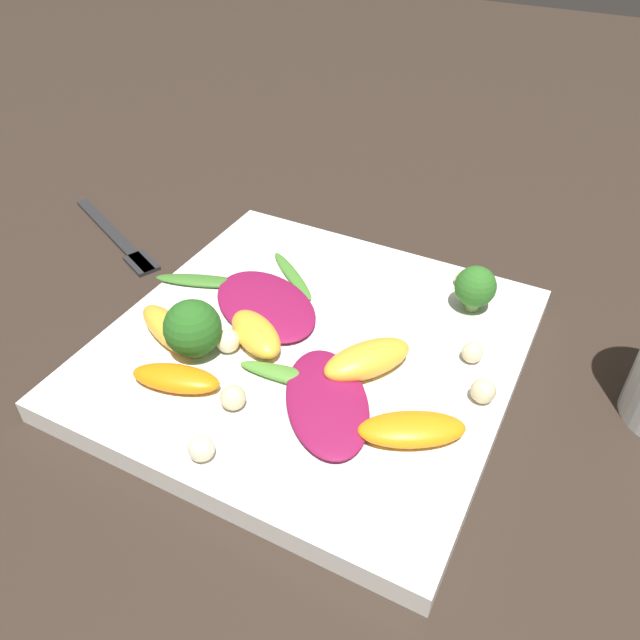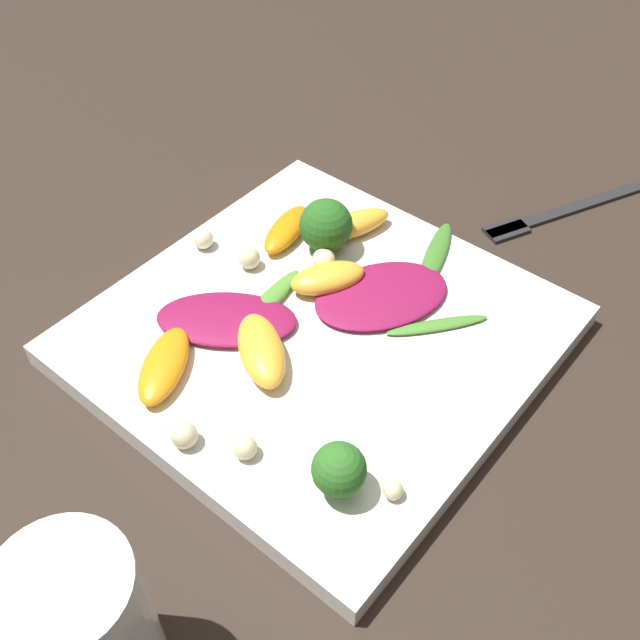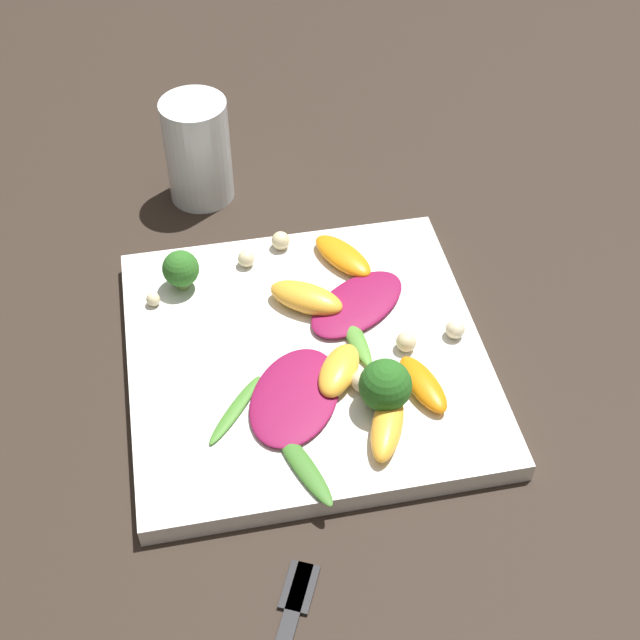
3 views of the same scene
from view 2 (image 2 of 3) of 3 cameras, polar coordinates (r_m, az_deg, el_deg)
ground_plane at (r=0.55m, az=-0.08°, el=-1.78°), size 2.40×2.40×0.00m
plate at (r=0.54m, az=-0.08°, el=-1.13°), size 0.29×0.29×0.02m
drinking_glass at (r=0.39m, az=-17.41°, el=-21.74°), size 0.06×0.06×0.11m
fork at (r=0.68m, az=17.15°, el=7.72°), size 0.16×0.08×0.01m
radicchio_leaf_0 at (r=0.53m, az=-7.13°, el=0.08°), size 0.10×0.11×0.01m
radicchio_leaf_1 at (r=0.55m, az=4.71°, el=1.90°), size 0.12×0.11×0.01m
orange_segment_0 at (r=0.51m, az=-11.80°, el=-3.40°), size 0.07×0.06×0.02m
orange_segment_1 at (r=0.60m, az=2.35°, el=7.22°), size 0.07×0.05×0.02m
orange_segment_2 at (r=0.60m, az=-2.56°, el=6.92°), size 0.07×0.04×0.01m
orange_segment_3 at (r=0.50m, az=-4.49°, el=-2.30°), size 0.06×0.07×0.02m
orange_segment_4 at (r=0.55m, az=0.60°, el=3.22°), size 0.06×0.05×0.02m
broccoli_floret_0 at (r=0.58m, az=0.45°, el=7.20°), size 0.04×0.04×0.04m
broccoli_floret_1 at (r=0.43m, az=1.45°, el=-11.35°), size 0.03×0.03×0.04m
arugula_sprig_0 at (r=0.54m, az=8.92°, el=-0.39°), size 0.07×0.06×0.00m
arugula_sprig_1 at (r=0.59m, az=8.81°, el=4.97°), size 0.08×0.04×0.01m
arugula_sprig_2 at (r=0.54m, az=-4.32°, el=1.03°), size 0.09×0.03×0.01m
macadamia_nut_0 at (r=0.45m, az=5.60°, el=-12.77°), size 0.01×0.01×0.01m
macadamia_nut_1 at (r=0.60m, az=-8.91°, el=6.14°), size 0.02×0.02×0.02m
macadamia_nut_2 at (r=0.57m, az=-5.42°, el=4.72°), size 0.02×0.02×0.02m
macadamia_nut_3 at (r=0.46m, az=-5.74°, el=-9.65°), size 0.02×0.02×0.02m
macadamia_nut_4 at (r=0.57m, az=0.28°, el=4.61°), size 0.02×0.02×0.02m
macadamia_nut_5 at (r=0.47m, az=-10.67°, el=-8.35°), size 0.02×0.02×0.02m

